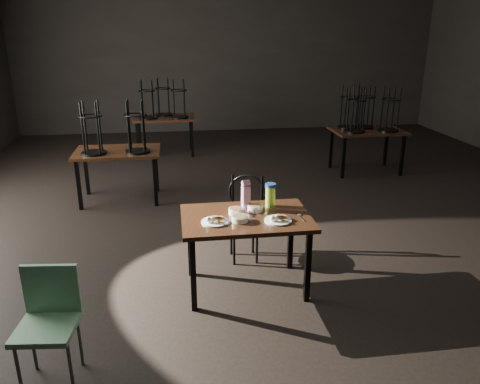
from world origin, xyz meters
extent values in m
plane|color=black|center=(0.00, 0.00, 0.00)|extent=(12.00, 12.00, 0.00)
cube|color=black|center=(0.00, 6.00, 1.60)|extent=(10.00, 0.04, 3.20)
cube|color=black|center=(-0.78, -1.48, 0.73)|extent=(1.20, 0.80, 0.04)
cube|color=black|center=(-1.30, -1.80, 0.35)|extent=(0.05, 0.05, 0.71)
cube|color=black|center=(-0.26, -1.80, 0.35)|extent=(0.05, 0.05, 0.71)
cube|color=black|center=(-1.30, -1.16, 0.35)|extent=(0.05, 0.05, 0.71)
cube|color=black|center=(-0.26, -1.16, 0.35)|extent=(0.05, 0.05, 0.71)
cylinder|color=white|center=(-1.08, -1.59, 0.76)|extent=(0.25, 0.25, 0.01)
cube|color=olive|center=(-1.08, -1.55, 0.81)|extent=(0.09, 0.09, 0.04)
cube|color=olive|center=(-1.05, -1.55, 0.81)|extent=(0.10, 0.10, 0.03)
ellipsoid|color=white|center=(-1.14, -1.62, 0.79)|extent=(0.05, 0.05, 0.06)
ellipsoid|color=white|center=(-1.11, -1.62, 0.79)|extent=(0.05, 0.05, 0.06)
cylinder|color=white|center=(-0.51, -1.64, 0.76)|extent=(0.25, 0.25, 0.01)
cube|color=olive|center=(-0.51, -1.60, 0.81)|extent=(0.09, 0.09, 0.04)
cube|color=olive|center=(-0.48, -1.60, 0.81)|extent=(0.10, 0.10, 0.03)
ellipsoid|color=white|center=(-0.57, -1.67, 0.79)|extent=(0.05, 0.05, 0.06)
ellipsoid|color=white|center=(-0.54, -1.67, 0.79)|extent=(0.05, 0.05, 0.06)
cylinder|color=white|center=(-0.87, -1.41, 0.78)|extent=(0.14, 0.14, 0.06)
cylinder|color=brown|center=(-0.87, -1.41, 0.80)|extent=(0.12, 0.12, 0.01)
cylinder|color=white|center=(-0.67, -1.36, 0.78)|extent=(0.15, 0.15, 0.06)
cylinder|color=brown|center=(-0.67, -1.36, 0.80)|extent=(0.13, 0.13, 0.01)
cylinder|color=white|center=(-0.86, -1.59, 0.78)|extent=(0.15, 0.15, 0.05)
cylinder|color=brown|center=(-0.86, -1.59, 0.79)|extent=(0.13, 0.13, 0.01)
cube|color=#7E1760|center=(-0.75, -1.29, 0.87)|extent=(0.08, 0.08, 0.23)
cube|color=#7E1760|center=(-0.75, -1.29, 1.01)|extent=(0.08, 0.08, 0.07)
cylinder|color=#9DC83A|center=(-0.51, -1.26, 0.85)|extent=(0.10, 0.10, 0.20)
cylinder|color=navy|center=(-0.51, -1.26, 0.97)|extent=(0.11, 0.11, 0.03)
ellipsoid|color=silver|center=(-0.28, -1.52, 0.76)|extent=(0.05, 0.06, 0.01)
cube|color=silver|center=(-0.28, -1.62, 0.75)|extent=(0.02, 0.13, 0.00)
cylinder|color=black|center=(-0.71, -0.88, 0.49)|extent=(0.43, 0.43, 0.03)
torus|color=black|center=(-0.65, -0.71, 0.71)|extent=(0.40, 0.17, 0.42)
cylinder|color=black|center=(-0.59, -0.76, 0.24)|extent=(0.03, 0.03, 0.49)
cylinder|color=black|center=(-0.83, -0.76, 0.24)|extent=(0.03, 0.03, 0.49)
cylinder|color=black|center=(-0.83, -1.01, 0.24)|extent=(0.03, 0.03, 0.49)
cylinder|color=black|center=(-0.59, -1.01, 0.24)|extent=(0.03, 0.03, 0.49)
cube|color=#7DC296|center=(-2.34, -2.58, 0.46)|extent=(0.44, 0.44, 0.04)
cube|color=#7DC296|center=(-2.32, -2.40, 0.66)|extent=(0.40, 0.07, 0.37)
cylinder|color=slate|center=(-2.51, -2.74, 0.23)|extent=(0.02, 0.02, 0.46)
cylinder|color=slate|center=(-2.18, -2.74, 0.23)|extent=(0.02, 0.02, 0.46)
cylinder|color=slate|center=(-2.51, -2.41, 0.23)|extent=(0.02, 0.02, 0.46)
cylinder|color=slate|center=(-2.18, -2.41, 0.23)|extent=(0.02, 0.02, 0.46)
cube|color=black|center=(-2.22, 1.22, 0.73)|extent=(1.20, 0.80, 0.04)
cube|color=black|center=(-2.74, 0.90, 0.35)|extent=(0.05, 0.05, 0.71)
cube|color=black|center=(-1.70, 0.90, 0.35)|extent=(0.05, 0.05, 0.71)
cube|color=black|center=(-2.74, 1.54, 0.35)|extent=(0.05, 0.05, 0.71)
cube|color=black|center=(-1.70, 1.54, 0.35)|extent=(0.05, 0.05, 0.71)
cylinder|color=black|center=(-2.52, 1.07, 0.77)|extent=(0.34, 0.34, 0.03)
torus|color=black|center=(-2.52, 1.07, 1.27)|extent=(0.32, 0.32, 0.02)
cylinder|color=black|center=(-2.42, 1.17, 1.13)|extent=(0.03, 0.03, 0.70)
cylinder|color=black|center=(-2.62, 1.17, 1.13)|extent=(0.03, 0.03, 0.70)
cylinder|color=black|center=(-2.62, 0.97, 1.13)|extent=(0.03, 0.03, 0.70)
cylinder|color=black|center=(-2.42, 0.97, 1.13)|extent=(0.03, 0.03, 0.70)
cylinder|color=black|center=(-1.92, 1.07, 0.77)|extent=(0.34, 0.34, 0.03)
torus|color=black|center=(-1.92, 1.07, 1.27)|extent=(0.32, 0.32, 0.02)
cylinder|color=black|center=(-1.82, 1.17, 1.13)|extent=(0.03, 0.03, 0.70)
cylinder|color=black|center=(-2.02, 1.17, 1.13)|extent=(0.03, 0.03, 0.70)
cylinder|color=black|center=(-2.02, 0.97, 1.13)|extent=(0.03, 0.03, 0.70)
cylinder|color=black|center=(-1.82, 0.97, 1.13)|extent=(0.03, 0.03, 0.70)
cube|color=black|center=(1.90, 2.08, 0.73)|extent=(1.20, 0.80, 0.04)
cube|color=black|center=(1.38, 1.76, 0.35)|extent=(0.05, 0.05, 0.71)
cube|color=black|center=(2.42, 1.76, 0.35)|extent=(0.05, 0.05, 0.71)
cube|color=black|center=(1.38, 2.40, 0.35)|extent=(0.05, 0.05, 0.71)
cube|color=black|center=(2.42, 2.40, 0.35)|extent=(0.05, 0.05, 0.71)
cylinder|color=black|center=(1.60, 1.93, 0.77)|extent=(0.34, 0.34, 0.03)
torus|color=black|center=(1.60, 1.93, 1.27)|extent=(0.32, 0.32, 0.02)
cylinder|color=black|center=(1.70, 2.03, 1.13)|extent=(0.03, 0.03, 0.70)
cylinder|color=black|center=(1.50, 2.03, 1.13)|extent=(0.03, 0.03, 0.70)
cylinder|color=black|center=(1.50, 1.83, 1.13)|extent=(0.03, 0.03, 0.70)
cylinder|color=black|center=(1.70, 1.83, 1.13)|extent=(0.03, 0.03, 0.70)
cylinder|color=black|center=(2.20, 1.93, 0.77)|extent=(0.34, 0.34, 0.03)
torus|color=black|center=(2.20, 1.93, 1.27)|extent=(0.32, 0.32, 0.02)
cylinder|color=black|center=(2.30, 2.03, 1.13)|extent=(0.03, 0.03, 0.70)
cylinder|color=black|center=(2.10, 2.03, 1.13)|extent=(0.03, 0.03, 0.70)
cylinder|color=black|center=(2.10, 1.83, 1.13)|extent=(0.03, 0.03, 0.70)
cylinder|color=black|center=(2.30, 1.83, 1.13)|extent=(0.03, 0.03, 0.70)
cylinder|color=black|center=(1.90, 2.26, 0.77)|extent=(0.34, 0.34, 0.03)
torus|color=black|center=(1.90, 2.26, 1.27)|extent=(0.32, 0.32, 0.02)
cylinder|color=black|center=(2.00, 2.36, 1.13)|extent=(0.03, 0.03, 0.70)
cylinder|color=black|center=(1.80, 2.36, 1.13)|extent=(0.03, 0.03, 0.70)
cylinder|color=black|center=(1.80, 2.16, 1.13)|extent=(0.03, 0.03, 0.70)
cylinder|color=black|center=(2.00, 2.16, 1.13)|extent=(0.03, 0.03, 0.70)
cylinder|color=black|center=(1.60, 2.26, 0.77)|extent=(0.34, 0.34, 0.03)
torus|color=black|center=(1.60, 2.26, 1.27)|extent=(0.32, 0.32, 0.02)
cylinder|color=black|center=(1.70, 2.36, 1.13)|extent=(0.03, 0.03, 0.70)
cylinder|color=black|center=(1.50, 2.36, 1.13)|extent=(0.03, 0.03, 0.70)
cylinder|color=black|center=(1.50, 2.16, 1.13)|extent=(0.03, 0.03, 0.70)
cylinder|color=black|center=(1.70, 2.16, 1.13)|extent=(0.03, 0.03, 0.70)
cube|color=black|center=(-1.58, 3.83, 0.73)|extent=(1.20, 0.80, 0.04)
cube|color=black|center=(-2.10, 3.51, 0.35)|extent=(0.05, 0.05, 0.71)
cube|color=black|center=(-1.06, 3.51, 0.35)|extent=(0.05, 0.05, 0.71)
cube|color=black|center=(-2.10, 4.15, 0.35)|extent=(0.05, 0.05, 0.71)
cube|color=black|center=(-1.06, 4.15, 0.35)|extent=(0.05, 0.05, 0.71)
cylinder|color=black|center=(-1.88, 3.68, 0.77)|extent=(0.34, 0.34, 0.03)
torus|color=black|center=(-1.88, 3.68, 1.27)|extent=(0.32, 0.32, 0.02)
cylinder|color=black|center=(-1.78, 3.78, 1.13)|extent=(0.03, 0.03, 0.70)
cylinder|color=black|center=(-1.98, 3.78, 1.13)|extent=(0.03, 0.03, 0.70)
cylinder|color=black|center=(-1.98, 3.58, 1.13)|extent=(0.03, 0.03, 0.70)
cylinder|color=black|center=(-1.78, 3.58, 1.13)|extent=(0.03, 0.03, 0.70)
cylinder|color=black|center=(-1.28, 3.68, 0.77)|extent=(0.34, 0.34, 0.03)
torus|color=black|center=(-1.28, 3.68, 1.27)|extent=(0.32, 0.32, 0.02)
cylinder|color=black|center=(-1.18, 3.78, 1.13)|extent=(0.03, 0.03, 0.70)
cylinder|color=black|center=(-1.38, 3.78, 1.13)|extent=(0.03, 0.03, 0.70)
cylinder|color=black|center=(-1.38, 3.58, 1.13)|extent=(0.03, 0.03, 0.70)
cylinder|color=black|center=(-1.18, 3.58, 1.13)|extent=(0.03, 0.03, 0.70)
cylinder|color=black|center=(-1.58, 4.01, 0.77)|extent=(0.34, 0.34, 0.03)
torus|color=black|center=(-1.58, 4.01, 1.27)|extent=(0.32, 0.32, 0.02)
cylinder|color=black|center=(-1.48, 4.11, 1.13)|extent=(0.03, 0.03, 0.70)
cylinder|color=black|center=(-1.68, 4.11, 1.13)|extent=(0.03, 0.03, 0.70)
cylinder|color=black|center=(-1.68, 3.91, 1.13)|extent=(0.03, 0.03, 0.70)
cylinder|color=black|center=(-1.48, 3.91, 1.13)|extent=(0.03, 0.03, 0.70)
camera|label=1|loc=(-1.41, -5.46, 2.41)|focal=35.00mm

